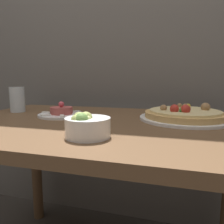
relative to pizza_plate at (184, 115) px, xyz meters
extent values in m
cube|color=slate|center=(-0.31, 0.40, 0.56)|extent=(8.00, 0.05, 2.60)
cube|color=brown|center=(-0.31, -0.11, -0.04)|extent=(1.21, 0.78, 0.03)
cylinder|color=brown|center=(-0.85, 0.22, -0.40)|extent=(0.06, 0.06, 0.69)
cylinder|color=white|center=(0.00, 0.00, -0.01)|extent=(0.35, 0.35, 0.01)
cylinder|color=tan|center=(0.00, 0.00, 0.00)|extent=(0.31, 0.31, 0.02)
cylinder|color=beige|center=(0.00, 0.00, 0.02)|extent=(0.27, 0.27, 0.01)
sphere|color=#B22D23|center=(0.00, -0.05, 0.03)|extent=(0.04, 0.04, 0.04)
sphere|color=#B22D23|center=(-0.04, -0.05, 0.03)|extent=(0.03, 0.03, 0.03)
sphere|color=#997047|center=(0.00, 0.06, 0.03)|extent=(0.03, 0.03, 0.03)
sphere|color=#387F33|center=(-0.01, -0.05, 0.03)|extent=(0.02, 0.02, 0.02)
sphere|color=gold|center=(0.02, 0.09, 0.03)|extent=(0.02, 0.02, 0.02)
sphere|color=#997047|center=(0.08, 0.03, 0.03)|extent=(0.04, 0.04, 0.04)
sphere|color=#997047|center=(-0.08, -0.02, 0.03)|extent=(0.03, 0.03, 0.03)
sphere|color=#997047|center=(-0.04, -0.03, 0.03)|extent=(0.03, 0.03, 0.03)
sphere|color=#997047|center=(-0.02, 0.10, 0.03)|extent=(0.02, 0.02, 0.02)
cylinder|color=white|center=(-0.51, -0.05, -0.01)|extent=(0.20, 0.20, 0.01)
cylinder|color=#B2514C|center=(-0.51, -0.05, 0.01)|extent=(0.10, 0.10, 0.03)
sphere|color=#DB4C5B|center=(-0.51, -0.05, 0.03)|extent=(0.02, 0.02, 0.02)
cube|color=white|center=(-0.44, -0.05, -0.01)|extent=(0.04, 0.02, 0.01)
cube|color=white|center=(-0.47, 0.01, -0.01)|extent=(0.03, 0.04, 0.01)
cube|color=white|center=(-0.55, 0.01, -0.01)|extent=(0.03, 0.04, 0.01)
cube|color=white|center=(-0.59, -0.05, -0.01)|extent=(0.04, 0.02, 0.01)
cube|color=white|center=(-0.55, -0.12, -0.01)|extent=(0.03, 0.04, 0.01)
cube|color=white|center=(-0.47, -0.12, -0.01)|extent=(0.03, 0.04, 0.01)
cylinder|color=white|center=(-0.27, -0.34, 0.01)|extent=(0.13, 0.13, 0.05)
sphere|color=#B7BC70|center=(-0.27, -0.36, 0.03)|extent=(0.02, 0.02, 0.02)
sphere|color=#A3B25B|center=(-0.28, -0.34, 0.03)|extent=(0.04, 0.04, 0.04)
sphere|color=#A3B25B|center=(-0.30, -0.34, 0.03)|extent=(0.03, 0.03, 0.03)
sphere|color=#A3B25B|center=(-0.29, -0.37, 0.03)|extent=(0.03, 0.03, 0.03)
sphere|color=#B7BC70|center=(-0.28, -0.34, 0.03)|extent=(0.04, 0.04, 0.04)
sphere|color=#668E42|center=(-0.28, -0.37, 0.03)|extent=(0.04, 0.04, 0.04)
cylinder|color=silver|center=(-0.78, 0.00, 0.04)|extent=(0.07, 0.07, 0.12)
camera|label=1|loc=(-0.05, -0.90, 0.14)|focal=35.00mm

